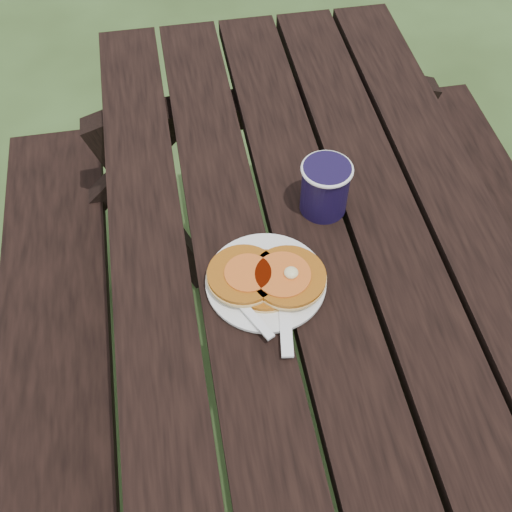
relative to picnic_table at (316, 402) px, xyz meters
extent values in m
plane|color=#2D401B|center=(0.00, 0.00, -0.37)|extent=(60.00, 60.00, 0.00)
cube|color=black|center=(0.00, 0.00, 0.36)|extent=(0.75, 1.80, 0.04)
cube|color=black|center=(-0.55, 0.00, 0.06)|extent=(0.25, 1.80, 0.04)
cylinder|color=white|center=(-0.10, 0.07, 0.39)|extent=(0.21, 0.21, 0.01)
cylinder|color=#B36114|center=(-0.11, 0.06, 0.40)|extent=(0.13, 0.13, 0.01)
cylinder|color=#B36114|center=(-0.14, 0.07, 0.41)|extent=(0.13, 0.13, 0.01)
cylinder|color=#B36114|center=(-0.07, 0.06, 0.41)|extent=(0.13, 0.13, 0.01)
cylinder|color=#C1551B|center=(-0.08, 0.06, 0.42)|extent=(0.10, 0.10, 0.00)
ellipsoid|color=#F4E59E|center=(-0.06, 0.06, 0.42)|extent=(0.03, 0.03, 0.02)
cube|color=white|center=(-0.08, 0.00, 0.39)|extent=(0.05, 0.18, 0.00)
cylinder|color=black|center=(0.04, 0.23, 0.44)|extent=(0.09, 0.09, 0.11)
torus|color=white|center=(0.04, 0.23, 0.49)|extent=(0.10, 0.10, 0.01)
cylinder|color=black|center=(0.04, 0.23, 0.48)|extent=(0.08, 0.08, 0.01)
camera|label=1|loc=(-0.24, -0.57, 1.31)|focal=45.00mm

